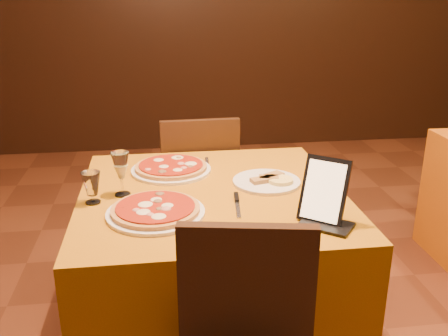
{
  "coord_description": "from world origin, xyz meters",
  "views": [
    {
      "loc": [
        -0.68,
        -1.45,
        1.56
      ],
      "look_at": [
        -0.41,
        0.47,
        0.86
      ],
      "focal_mm": 40.0,
      "sensor_mm": 36.0,
      "label": 1
    }
  ],
  "objects": [
    {
      "name": "wall_back",
      "position": [
        0.0,
        3.5,
        1.4
      ],
      "size": [
        6.0,
        0.01,
        2.8
      ],
      "primitive_type": "cube",
      "color": "black",
      "rests_on": "floor"
    },
    {
      "name": "main_table",
      "position": [
        -0.46,
        0.49,
        0.38
      ],
      "size": [
        1.1,
        1.1,
        0.75
      ],
      "primitive_type": "cube",
      "color": "#AC6A0B",
      "rests_on": "floor"
    },
    {
      "name": "chair_main_far",
      "position": [
        -0.46,
        1.27,
        0.46
      ],
      "size": [
        0.38,
        0.38,
        0.91
      ],
      "primitive_type": null,
      "rotation": [
        0.0,
        0.0,
        3.17
      ],
      "color": "black",
      "rests_on": "floor"
    },
    {
      "name": "pizza_near",
      "position": [
        -0.7,
        0.29,
        0.77
      ],
      "size": [
        0.37,
        0.37,
        0.03
      ],
      "rotation": [
        0.0,
        0.0,
        0.29
      ],
      "color": "white",
      "rests_on": "main_table"
    },
    {
      "name": "pizza_far",
      "position": [
        -0.63,
        0.75,
        0.77
      ],
      "size": [
        0.37,
        0.37,
        0.03
      ],
      "rotation": [
        0.0,
        0.0,
        0.09
      ],
      "color": "white",
      "rests_on": "main_table"
    },
    {
      "name": "cutlet_dish",
      "position": [
        -0.22,
        0.55,
        0.76
      ],
      "size": [
        0.3,
        0.3,
        0.03
      ],
      "rotation": [
        0.0,
        0.0,
        0.07
      ],
      "color": "white",
      "rests_on": "main_table"
    },
    {
      "name": "wine_glass",
      "position": [
        -0.83,
        0.5,
        0.84
      ],
      "size": [
        0.09,
        0.09,
        0.19
      ],
      "primitive_type": null,
      "rotation": [
        0.0,
        0.0,
        0.15
      ],
      "color": "#E4E683",
      "rests_on": "main_table"
    },
    {
      "name": "water_glass",
      "position": [
        -0.95,
        0.43,
        0.81
      ],
      "size": [
        0.09,
        0.09,
        0.13
      ],
      "primitive_type": null,
      "rotation": [
        0.0,
        0.0,
        -0.25
      ],
      "color": "white",
      "rests_on": "main_table"
    },
    {
      "name": "tablet",
      "position": [
        -0.09,
        0.15,
        0.87
      ],
      "size": [
        0.19,
        0.18,
        0.23
      ],
      "primitive_type": "cube",
      "rotation": [
        -0.35,
        0.0,
        -0.66
      ],
      "color": "black",
      "rests_on": "main_table"
    },
    {
      "name": "knife",
      "position": [
        -0.38,
        0.31,
        0.75
      ],
      "size": [
        0.04,
        0.2,
        0.01
      ],
      "primitive_type": "cube",
      "rotation": [
        0.0,
        0.0,
        1.47
      ],
      "color": "silver",
      "rests_on": "main_table"
    },
    {
      "name": "fork_near",
      "position": [
        -0.81,
        0.24,
        0.75
      ],
      "size": [
        0.05,
        0.14,
        0.01
      ],
      "primitive_type": "cube",
      "rotation": [
        0.0,
        0.0,
        1.82
      ],
      "color": "silver",
      "rests_on": "main_table"
    },
    {
      "name": "fork_far",
      "position": [
        -0.45,
        0.85,
        0.75
      ],
      "size": [
        0.03,
        0.15,
        0.01
      ],
      "primitive_type": "cube",
      "rotation": [
        0.0,
        0.0,
        1.5
      ],
      "color": "#B0AEB5",
      "rests_on": "main_table"
    }
  ]
}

